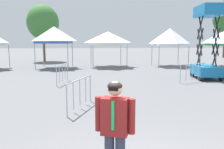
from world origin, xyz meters
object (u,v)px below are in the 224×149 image
at_px(canopy_tent_left_of_center, 170,37).
at_px(crowd_barrier_near_person, 80,88).
at_px(canopy_tent_behind_left, 108,38).
at_px(crowd_barrier_mid_lot, 62,70).
at_px(person_foreground, 115,127).
at_px(scissor_lift, 207,58).
at_px(crowd_barrier_by_lift, 192,69).
at_px(canopy_tent_far_right, 54,35).
at_px(tree_behind_tents_right, 43,22).

bearing_deg(canopy_tent_left_of_center, crowd_barrier_near_person, -119.51).
relative_size(canopy_tent_behind_left, crowd_barrier_mid_lot, 1.58).
xyz_separation_m(canopy_tent_left_of_center, crowd_barrier_mid_lot, (-8.82, -8.23, -1.95)).
relative_size(person_foreground, crowd_barrier_near_person, 0.90).
bearing_deg(crowd_barrier_mid_lot, scissor_lift, 5.92).
bearing_deg(person_foreground, crowd_barrier_by_lift, 60.60).
distance_m(canopy_tent_behind_left, canopy_tent_left_of_center, 5.76).
xyz_separation_m(canopy_tent_far_right, crowd_barrier_by_lift, (9.10, -7.60, -2.11)).
xyz_separation_m(canopy_tent_behind_left, person_foreground, (-0.95, -17.81, -1.56)).
xyz_separation_m(tree_behind_tents_right, crowd_barrier_mid_lot, (3.91, -14.17, -3.66)).
height_order(canopy_tent_far_right, canopy_tent_left_of_center, canopy_tent_far_right).
distance_m(canopy_tent_left_of_center, scissor_lift, 7.44).
distance_m(canopy_tent_far_right, canopy_tent_left_of_center, 10.46).
bearing_deg(person_foreground, crowd_barrier_mid_lot, 102.35).
xyz_separation_m(canopy_tent_left_of_center, crowd_barrier_near_person, (-7.54, -13.32, -1.95)).
xyz_separation_m(canopy_tent_far_right, canopy_tent_behind_left, (4.67, 0.66, -0.27)).
bearing_deg(canopy_tent_far_right, crowd_barrier_near_person, -77.04).
distance_m(canopy_tent_left_of_center, person_foreground, 19.19).
height_order(canopy_tent_far_right, scissor_lift, scissor_lift).
height_order(canopy_tent_behind_left, person_foreground, canopy_tent_behind_left).
height_order(crowd_barrier_near_person, crowd_barrier_mid_lot, same).
xyz_separation_m(canopy_tent_behind_left, crowd_barrier_near_person, (-1.78, -13.22, -1.84)).
xyz_separation_m(person_foreground, crowd_barrier_near_person, (-0.83, 4.59, -0.28)).
relative_size(canopy_tent_behind_left, crowd_barrier_near_person, 1.66).
bearing_deg(canopy_tent_far_right, person_foreground, -77.74).
distance_m(crowd_barrier_by_lift, crowd_barrier_near_person, 7.95).
xyz_separation_m(canopy_tent_behind_left, crowd_barrier_mid_lot, (-3.06, -8.13, -1.84)).
bearing_deg(canopy_tent_far_right, canopy_tent_behind_left, 8.07).
bearing_deg(canopy_tent_left_of_center, canopy_tent_behind_left, -179.02).
relative_size(canopy_tent_far_right, canopy_tent_behind_left, 1.09).
xyz_separation_m(canopy_tent_far_right, scissor_lift, (10.45, -6.55, -1.53)).
distance_m(person_foreground, crowd_barrier_near_person, 4.67).
relative_size(person_foreground, crowd_barrier_mid_lot, 0.86).
bearing_deg(crowd_barrier_near_person, canopy_tent_far_right, 102.96).
xyz_separation_m(tree_behind_tents_right, crowd_barrier_near_person, (5.19, -19.25, -3.66)).
height_order(scissor_lift, crowd_barrier_near_person, scissor_lift).
bearing_deg(canopy_tent_behind_left, scissor_lift, -51.32).
height_order(canopy_tent_left_of_center, tree_behind_tents_right, tree_behind_tents_right).
xyz_separation_m(crowd_barrier_by_lift, crowd_barrier_mid_lot, (-7.50, 0.13, 0.00)).
relative_size(canopy_tent_far_right, crowd_barrier_near_person, 1.81).
bearing_deg(canopy_tent_behind_left, crowd_barrier_mid_lot, -110.65).
xyz_separation_m(canopy_tent_behind_left, tree_behind_tents_right, (-6.97, 6.03, 1.82)).
height_order(canopy_tent_behind_left, crowd_barrier_near_person, canopy_tent_behind_left).
relative_size(canopy_tent_behind_left, scissor_lift, 0.73).
bearing_deg(scissor_lift, canopy_tent_left_of_center, 90.17).
relative_size(canopy_tent_far_right, scissor_lift, 0.79).
distance_m(scissor_lift, crowd_barrier_mid_lot, 8.91).
distance_m(canopy_tent_behind_left, person_foreground, 17.90).
distance_m(canopy_tent_left_of_center, tree_behind_tents_right, 14.15).
bearing_deg(canopy_tent_behind_left, canopy_tent_far_right, -171.93).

